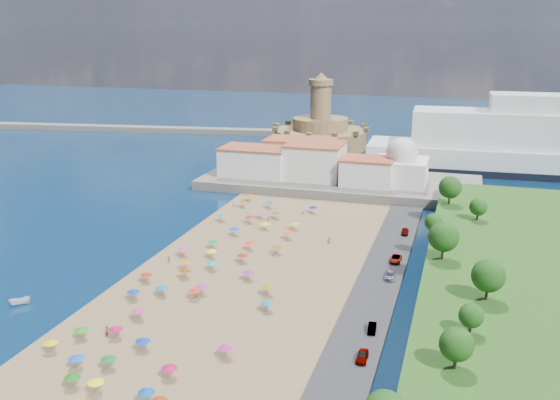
% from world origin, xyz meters
% --- Properties ---
extents(ground, '(700.00, 700.00, 0.00)m').
position_xyz_m(ground, '(0.00, 0.00, 0.00)').
color(ground, '#071938').
rests_on(ground, ground).
extents(terrace, '(90.00, 36.00, 3.00)m').
position_xyz_m(terrace, '(10.00, 73.00, 1.50)').
color(terrace, '#59544C').
rests_on(terrace, ground).
extents(jetty, '(18.00, 70.00, 2.40)m').
position_xyz_m(jetty, '(-12.00, 108.00, 1.20)').
color(jetty, '#59544C').
rests_on(jetty, ground).
extents(breakwater, '(199.03, 34.77, 2.60)m').
position_xyz_m(breakwater, '(-110.00, 153.00, 1.30)').
color(breakwater, '#59544C').
rests_on(breakwater, ground).
extents(waterfront_buildings, '(57.00, 29.00, 11.00)m').
position_xyz_m(waterfront_buildings, '(-3.05, 73.64, 7.88)').
color(waterfront_buildings, silver).
rests_on(waterfront_buildings, terrace).
extents(domed_building, '(16.00, 16.00, 15.00)m').
position_xyz_m(domed_building, '(30.00, 71.00, 8.97)').
color(domed_building, silver).
rests_on(domed_building, terrace).
extents(fortress, '(40.00, 40.00, 32.40)m').
position_xyz_m(fortress, '(-12.00, 138.00, 6.68)').
color(fortress, '#9A7B4D').
rests_on(fortress, ground).
extents(beach_parasols, '(31.60, 117.53, 2.20)m').
position_xyz_m(beach_parasols, '(-1.40, -13.33, 2.15)').
color(beach_parasols, gray).
rests_on(beach_parasols, beach).
extents(beachgoers, '(37.04, 99.96, 1.83)m').
position_xyz_m(beachgoers, '(-2.86, 4.28, 1.12)').
color(beachgoers, tan).
rests_on(beachgoers, beach).
extents(parked_cars, '(2.49, 68.46, 1.45)m').
position_xyz_m(parked_cars, '(36.00, -2.26, 1.40)').
color(parked_cars, gray).
rests_on(parked_cars, promenade).
extents(hillside_trees, '(17.15, 108.07, 7.91)m').
position_xyz_m(hillside_trees, '(48.28, -5.63, 10.18)').
color(hillside_trees, '#382314').
rests_on(hillside_trees, hillside).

